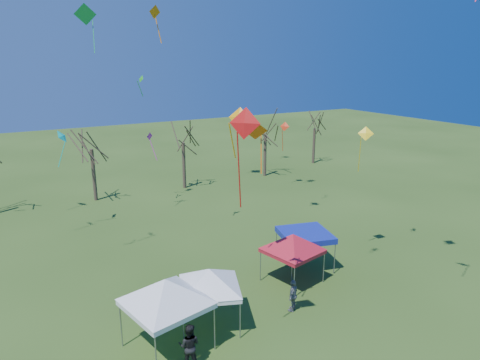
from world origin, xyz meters
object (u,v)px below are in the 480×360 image
object	(u,v)px
tree_3	(183,126)
tree_5	(315,116)
tent_white_west	(165,284)
person_grey	(293,295)
tent_blue	(305,235)
tent_white_mid	(209,273)
tent_red	(293,237)
tree_2	(90,130)
person_dark	(189,345)
tree_4	(266,120)

from	to	relation	value
tree_3	tree_5	xyz separation A→B (m)	(17.69, 2.02, -0.35)
tent_white_west	person_grey	world-z (taller)	tent_white_west
tree_3	person_grey	size ratio (longest dim) A/B	4.71
tree_5	tent_blue	size ratio (longest dim) A/B	2.16
tree_5	tent_white_west	size ratio (longest dim) A/B	1.76
tent_white_mid	tree_5	bearing A→B (deg)	42.98
tent_white_mid	person_grey	distance (m)	4.61
tent_red	tree_2	bearing A→B (deg)	107.51
tree_2	person_dark	world-z (taller)	tree_2
tent_blue	tree_5	bearing A→B (deg)	49.81
tree_5	tent_white_west	world-z (taller)	tree_5
tent_white_mid	tent_red	bearing A→B (deg)	13.59
tree_4	tent_blue	distance (m)	21.66
tent_red	person_grey	world-z (taller)	tent_red
tree_5	tent_red	world-z (taller)	tree_5
tent_red	person_dark	size ratio (longest dim) A/B	1.96
tree_4	tent_red	distance (m)	23.35
person_dark	person_grey	xyz separation A→B (m)	(6.06, 1.16, -0.11)
tree_2	tent_white_mid	bearing A→B (deg)	-88.16
tree_4	person_grey	size ratio (longest dim) A/B	4.69
tree_2	person_dark	distance (m)	24.72
tree_3	person_dark	world-z (taller)	tree_3
person_grey	tent_white_mid	bearing A→B (deg)	-48.17
tent_white_west	person_grey	xyz separation A→B (m)	(6.43, -0.33, -2.25)
tent_white_mid	tent_red	distance (m)	5.95
tree_2	tree_3	size ratio (longest dim) A/B	1.03
tent_red	tree_5	bearing A→B (deg)	48.63
tree_2	tent_blue	bearing A→B (deg)	-67.02
tree_5	tent_white_west	xyz separation A→B (m)	(-27.71, -24.30, -2.64)
tent_red	person_dark	xyz separation A→B (m)	(-7.74, -3.54, -1.75)
tent_white_west	tent_blue	size ratio (longest dim) A/B	1.23
tree_5	tent_white_mid	bearing A→B (deg)	-137.02
tree_4	tent_blue	world-z (taller)	tree_4
tree_4	tent_blue	size ratio (longest dim) A/B	2.28
tree_5	person_grey	distance (m)	32.92
tent_red	tent_white_mid	bearing A→B (deg)	-166.41
tent_white_west	tent_white_mid	world-z (taller)	tent_white_west
tent_white_mid	tree_4	bearing A→B (deg)	51.75
tree_2	tent_white_mid	xyz separation A→B (m)	(0.71, -21.96, -3.59)
tent_red	person_dark	world-z (taller)	tent_red
tree_2	tree_3	world-z (taller)	tree_2
tent_white_mid	tent_red	xyz separation A→B (m)	(5.78, 1.40, -0.01)
tent_white_mid	tent_blue	bearing A→B (deg)	18.51
tree_2	tent_white_west	size ratio (longest dim) A/B	1.93
tree_4	tent_red	size ratio (longest dim) A/B	2.13
person_dark	person_grey	distance (m)	6.17
tree_4	tent_white_mid	world-z (taller)	tree_4
person_dark	tree_2	bearing A→B (deg)	-58.37
tree_2	tent_white_west	distance (m)	22.90
tree_5	tent_white_mid	distance (m)	34.82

